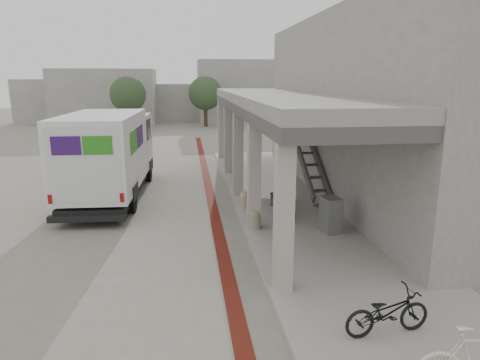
{
  "coord_description": "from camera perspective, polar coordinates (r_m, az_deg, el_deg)",
  "views": [
    {
      "loc": [
        0.13,
        -11.85,
        4.58
      ],
      "look_at": [
        1.69,
        0.59,
        1.6
      ],
      "focal_mm": 32.0,
      "sensor_mm": 36.0,
      "label": 1
    }
  ],
  "objects": [
    {
      "name": "ground",
      "position": [
        12.71,
        -7.3,
        -7.87
      ],
      "size": [
        120.0,
        120.0,
        0.0
      ],
      "primitive_type": "plane",
      "color": "slate",
      "rests_on": "ground"
    },
    {
      "name": "bike_lane_stripe",
      "position": [
        14.61,
        -3.37,
        -4.89
      ],
      "size": [
        0.35,
        40.0,
        0.01
      ],
      "primitive_type": "cube",
      "color": "#601D13",
      "rests_on": "ground"
    },
    {
      "name": "sidewalk",
      "position": [
        13.26,
        10.36,
        -6.78
      ],
      "size": [
        4.4,
        28.0,
        0.12
      ],
      "primitive_type": "cube",
      "color": "gray",
      "rests_on": "ground"
    },
    {
      "name": "transit_building",
      "position": [
        17.71,
        15.32,
        9.09
      ],
      "size": [
        7.6,
        17.0,
        7.0
      ],
      "color": "gray",
      "rests_on": "ground"
    },
    {
      "name": "distant_backdrop",
      "position": [
        47.87,
        -10.88,
        10.91
      ],
      "size": [
        28.0,
        10.0,
        6.5
      ],
      "color": "gray",
      "rests_on": "ground"
    },
    {
      "name": "tree_left",
      "position": [
        40.21,
        -14.72,
        10.97
      ],
      "size": [
        3.2,
        3.2,
        4.8
      ],
      "color": "#38281C",
      "rests_on": "ground"
    },
    {
      "name": "tree_mid",
      "position": [
        41.92,
        -4.65,
        11.43
      ],
      "size": [
        3.2,
        3.2,
        4.8
      ],
      "color": "#38281C",
      "rests_on": "ground"
    },
    {
      "name": "tree_right",
      "position": [
        42.05,
        6.59,
        11.4
      ],
      "size": [
        3.2,
        3.2,
        4.8
      ],
      "color": "#38281C",
      "rests_on": "ground"
    },
    {
      "name": "fedex_truck",
      "position": [
        17.34,
        -17.02,
        3.5
      ],
      "size": [
        2.74,
        7.93,
        3.35
      ],
      "rotation": [
        0.0,
        0.0,
        -0.04
      ],
      "color": "black",
      "rests_on": "ground"
    },
    {
      "name": "bench",
      "position": [
        14.61,
        5.28,
        -3.12
      ],
      "size": [
        0.56,
        1.96,
        0.45
      ],
      "rotation": [
        0.0,
        0.0,
        -0.07
      ],
      "color": "slate",
      "rests_on": "sidewalk"
    },
    {
      "name": "bollard_near",
      "position": [
        13.08,
        1.92,
        -5.15
      ],
      "size": [
        0.41,
        0.41,
        0.61
      ],
      "color": "gray",
      "rests_on": "sidewalk"
    },
    {
      "name": "bollard_far",
      "position": [
        15.17,
        0.61,
        -2.56
      ],
      "size": [
        0.39,
        0.39,
        0.59
      ],
      "color": "tan",
      "rests_on": "sidewalk"
    },
    {
      "name": "utility_cabinet",
      "position": [
        12.99,
        11.99,
        -4.55
      ],
      "size": [
        0.58,
        0.7,
        1.05
      ],
      "primitive_type": "cube",
      "rotation": [
        0.0,
        0.0,
        0.17
      ],
      "color": "gray",
      "rests_on": "sidewalk"
    },
    {
      "name": "bicycle_black",
      "position": [
        8.36,
        19.06,
        -16.3
      ],
      "size": [
        1.68,
        0.75,
        0.85
      ],
      "primitive_type": "imported",
      "rotation": [
        0.0,
        0.0,
        1.69
      ],
      "color": "black",
      "rests_on": "sidewalk"
    }
  ]
}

